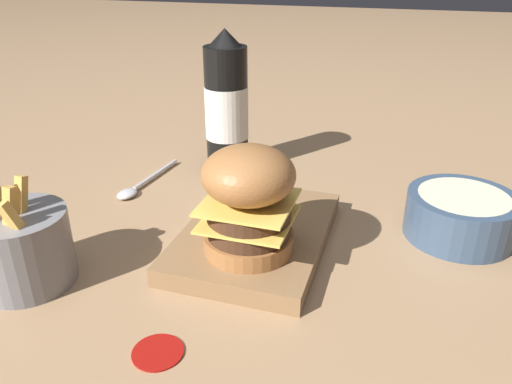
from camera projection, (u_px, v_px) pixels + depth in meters
name	position (u px, v px, depth m)	size (l,w,h in m)	color
ground_plane	(275.00, 230.00, 0.68)	(6.00, 6.00, 0.00)	#9E7A56
serving_board	(256.00, 235.00, 0.64)	(0.25, 0.17, 0.02)	olive
burger	(249.00, 200.00, 0.56)	(0.11, 0.11, 0.13)	#9E6638
ketchup_bottle	(227.00, 107.00, 0.83)	(0.07, 0.07, 0.23)	black
fries_basket	(22.00, 247.00, 0.56)	(0.11, 0.11, 0.15)	slate
side_bowl	(461.00, 215.00, 0.65)	(0.14, 0.14, 0.06)	#384C66
spoon	(138.00, 186.00, 0.79)	(0.16, 0.03, 0.01)	silver
ketchup_puddle	(158.00, 352.00, 0.47)	(0.05, 0.05, 0.00)	#9E140F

